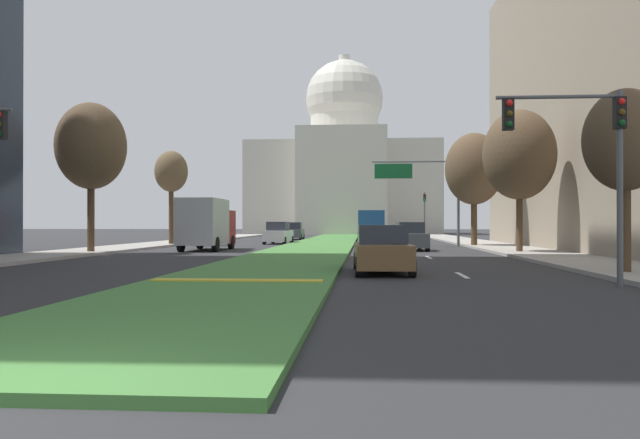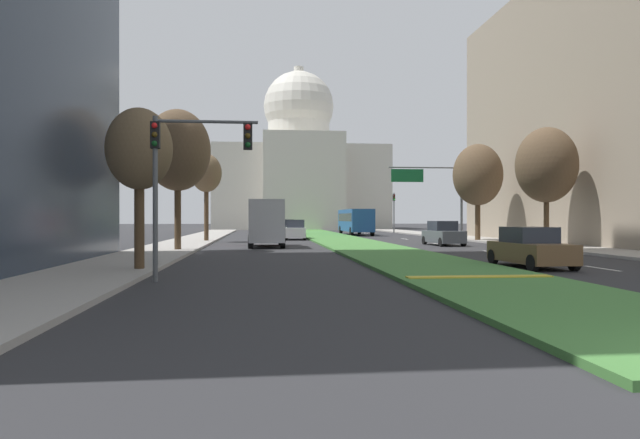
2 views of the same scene
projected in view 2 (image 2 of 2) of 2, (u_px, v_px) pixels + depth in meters
ground_plane at (332, 238)px, 55.36m from camera, size 260.00×260.00×0.00m
grass_median at (338, 239)px, 50.50m from camera, size 5.16×87.88×0.14m
median_curb_nose at (479, 277)px, 17.85m from camera, size 4.64×0.50×0.04m
lane_dashes_right at (405, 239)px, 53.21m from camera, size 0.16×63.03×0.01m
sidewalk_left at (187, 242)px, 44.34m from camera, size 4.00×87.88×0.15m
sidewalk_right at (498, 241)px, 46.94m from camera, size 4.00×87.88×0.15m
capitol_building at (299, 172)px, 103.07m from camera, size 29.94×25.56×29.59m
traffic_light_near_left at (183, 161)px, 17.84m from camera, size 3.34×0.35×5.20m
traffic_light_far_right at (394, 207)px, 72.92m from camera, size 0.28×0.35×5.20m
overhead_guide_sign at (434, 186)px, 48.60m from camera, size 6.49×0.20×6.50m
street_tree_left_near at (139, 151)px, 20.80m from camera, size 2.40×2.40×6.04m
street_tree_left_mid at (178, 151)px, 33.42m from camera, size 3.84×3.84×8.40m
street_tree_right_mid at (546, 165)px, 37.64m from camera, size 4.00×4.00×8.02m
street_tree_left_far at (206, 174)px, 46.34m from camera, size 2.51×2.51×7.23m
street_tree_right_far at (478, 175)px, 47.61m from camera, size 4.12×4.12×8.19m
sedan_lead_stopped at (530, 248)px, 23.01m from camera, size 2.03×4.34×1.64m
sedan_midblock at (443, 234)px, 41.11m from camera, size 2.05×4.43×1.77m
sedan_distant at (296, 230)px, 51.74m from camera, size 2.08×4.32×1.83m
sedan_far_horizon at (286, 228)px, 65.53m from camera, size 2.04×4.68×1.81m
box_truck_delivery at (266, 223)px, 38.87m from camera, size 2.40×6.40×3.20m
city_bus at (355, 220)px, 65.85m from camera, size 2.62×11.00×2.95m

